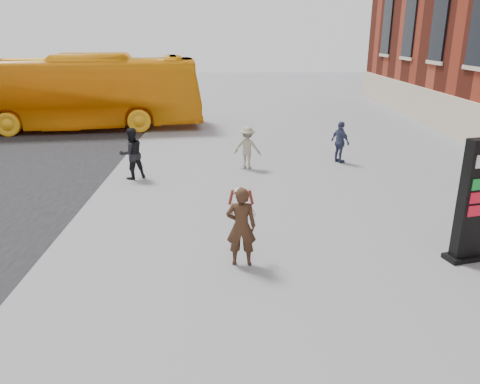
{
  "coord_description": "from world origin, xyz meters",
  "views": [
    {
      "loc": [
        -0.92,
        -8.15,
        4.58
      ],
      "look_at": [
        -0.69,
        1.61,
        1.25
      ],
      "focal_mm": 35.0,
      "sensor_mm": 36.0,
      "label": 1
    }
  ],
  "objects_px": {
    "woman": "(241,225)",
    "bus": "(67,92)",
    "pedestrian_a": "(132,154)",
    "pedestrian_c": "(340,142)",
    "pedestrian_b": "(247,147)",
    "info_pylon": "(474,201)"
  },
  "relations": [
    {
      "from": "woman",
      "to": "bus",
      "type": "height_order",
      "value": "bus"
    },
    {
      "from": "bus",
      "to": "pedestrian_a",
      "type": "relative_size",
      "value": 7.73
    },
    {
      "from": "bus",
      "to": "pedestrian_c",
      "type": "relative_size",
      "value": 8.52
    },
    {
      "from": "pedestrian_a",
      "to": "pedestrian_b",
      "type": "relative_size",
      "value": 1.13
    },
    {
      "from": "woman",
      "to": "bus",
      "type": "distance_m",
      "value": 16.75
    },
    {
      "from": "info_pylon",
      "to": "pedestrian_c",
      "type": "bearing_deg",
      "value": 81.77
    },
    {
      "from": "pedestrian_c",
      "to": "bus",
      "type": "bearing_deg",
      "value": 31.87
    },
    {
      "from": "woman",
      "to": "bus",
      "type": "bearing_deg",
      "value": -59.73
    },
    {
      "from": "bus",
      "to": "pedestrian_c",
      "type": "height_order",
      "value": "bus"
    },
    {
      "from": "info_pylon",
      "to": "woman",
      "type": "bearing_deg",
      "value": 166.41
    },
    {
      "from": "info_pylon",
      "to": "pedestrian_a",
      "type": "height_order",
      "value": "info_pylon"
    },
    {
      "from": "info_pylon",
      "to": "pedestrian_b",
      "type": "relative_size",
      "value": 1.75
    },
    {
      "from": "pedestrian_a",
      "to": "pedestrian_c",
      "type": "bearing_deg",
      "value": 161.06
    },
    {
      "from": "info_pylon",
      "to": "woman",
      "type": "distance_m",
      "value": 4.79
    },
    {
      "from": "pedestrian_b",
      "to": "info_pylon",
      "type": "bearing_deg",
      "value": 136.06
    },
    {
      "from": "woman",
      "to": "pedestrian_c",
      "type": "distance_m",
      "value": 8.87
    },
    {
      "from": "pedestrian_a",
      "to": "pedestrian_c",
      "type": "distance_m",
      "value": 7.51
    },
    {
      "from": "woman",
      "to": "pedestrian_a",
      "type": "distance_m",
      "value": 7.02
    },
    {
      "from": "woman",
      "to": "info_pylon",
      "type": "bearing_deg",
      "value": -177.65
    },
    {
      "from": "woman",
      "to": "pedestrian_b",
      "type": "height_order",
      "value": "woman"
    },
    {
      "from": "info_pylon",
      "to": "pedestrian_b",
      "type": "height_order",
      "value": "info_pylon"
    },
    {
      "from": "pedestrian_a",
      "to": "info_pylon",
      "type": "bearing_deg",
      "value": 110.36
    }
  ]
}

